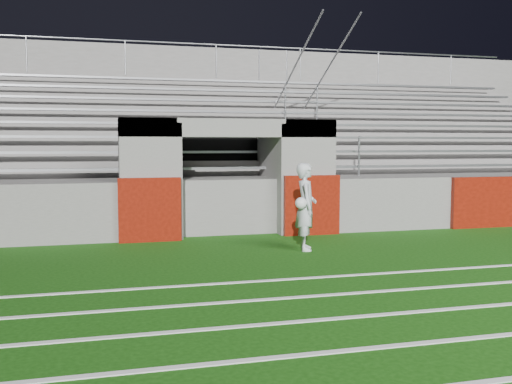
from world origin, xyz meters
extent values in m
plane|color=#13440B|center=(0.00, 0.00, 0.00)|extent=(90.00, 90.00, 0.00)
cube|color=white|center=(0.00, -4.00, 0.01)|extent=(28.00, 0.09, 0.01)
cube|color=white|center=(0.00, -3.00, 0.01)|extent=(28.00, 0.09, 0.01)
cube|color=white|center=(0.00, -2.00, 0.01)|extent=(28.00, 0.09, 0.01)
cube|color=white|center=(0.00, -1.00, 0.01)|extent=(28.00, 0.09, 0.01)
cube|color=slate|center=(-1.80, 3.50, 1.30)|extent=(1.20, 1.00, 2.60)
cube|color=slate|center=(1.80, 3.50, 1.30)|extent=(1.20, 1.00, 2.60)
cube|color=black|center=(0.00, 5.20, 1.25)|extent=(2.60, 0.20, 2.50)
cube|color=slate|center=(-1.15, 4.10, 1.25)|extent=(0.10, 2.20, 2.50)
cube|color=slate|center=(1.15, 4.10, 1.25)|extent=(0.10, 2.20, 2.50)
cube|color=slate|center=(0.00, 3.50, 2.40)|extent=(4.80, 1.00, 0.40)
cube|color=slate|center=(0.00, 7.35, 1.15)|extent=(26.00, 8.00, 0.20)
cube|color=slate|center=(0.00, 7.35, 0.53)|extent=(26.00, 8.00, 1.05)
cube|color=#560F07|center=(-1.80, 2.94, 0.68)|extent=(1.30, 0.15, 1.35)
cube|color=#560F07|center=(1.80, 2.94, 0.68)|extent=(1.30, 0.15, 1.35)
cube|color=#560F07|center=(6.50, 2.94, 0.62)|extent=(2.20, 0.15, 1.25)
cube|color=gray|center=(0.00, 4.43, 1.47)|extent=(23.00, 0.28, 0.06)
cube|color=slate|center=(0.00, 5.28, 1.44)|extent=(24.00, 0.75, 0.38)
cube|color=gray|center=(0.00, 5.18, 1.85)|extent=(23.00, 0.28, 0.06)
cube|color=slate|center=(0.00, 6.03, 1.63)|extent=(24.00, 0.75, 0.76)
cube|color=gray|center=(0.00, 5.93, 2.23)|extent=(23.00, 0.28, 0.06)
cube|color=slate|center=(0.00, 6.78, 1.82)|extent=(24.00, 0.75, 1.14)
cube|color=gray|center=(0.00, 6.68, 2.61)|extent=(23.00, 0.28, 0.06)
cube|color=slate|center=(0.00, 7.53, 2.01)|extent=(24.00, 0.75, 1.52)
cube|color=gray|center=(0.00, 7.43, 2.99)|extent=(23.00, 0.28, 0.06)
cube|color=slate|center=(0.00, 8.28, 2.20)|extent=(24.00, 0.75, 1.90)
cube|color=gray|center=(0.00, 8.18, 3.37)|extent=(23.00, 0.28, 0.06)
cube|color=slate|center=(0.00, 9.03, 2.39)|extent=(24.00, 0.75, 2.28)
cube|color=gray|center=(0.00, 8.93, 3.75)|extent=(23.00, 0.28, 0.06)
cube|color=slate|center=(0.00, 9.78, 2.58)|extent=(24.00, 0.75, 2.66)
cube|color=gray|center=(0.00, 9.68, 4.13)|extent=(23.00, 0.28, 0.06)
cube|color=slate|center=(0.00, 10.45, 2.65)|extent=(26.00, 0.60, 5.29)
cylinder|color=#A5A8AD|center=(2.50, 4.15, 1.75)|extent=(0.05, 0.05, 1.00)
cylinder|color=#A5A8AD|center=(2.50, 7.15, 3.27)|extent=(0.05, 0.05, 1.00)
cylinder|color=#A5A8AD|center=(2.50, 10.15, 4.79)|extent=(0.05, 0.05, 1.00)
cylinder|color=#A5A8AD|center=(2.50, 7.15, 3.77)|extent=(0.05, 6.02, 3.08)
cylinder|color=#A5A8AD|center=(3.50, 4.15, 1.75)|extent=(0.05, 0.05, 1.00)
cylinder|color=#A5A8AD|center=(3.50, 7.15, 3.27)|extent=(0.05, 0.05, 1.00)
cylinder|color=#A5A8AD|center=(3.50, 10.15, 4.79)|extent=(0.05, 0.05, 1.00)
cylinder|color=#A5A8AD|center=(3.50, 7.15, 3.77)|extent=(0.05, 6.02, 3.08)
cylinder|color=#A5A8AD|center=(-5.00, 10.15, 4.84)|extent=(0.05, 0.05, 1.10)
cylinder|color=#A5A8AD|center=(-2.00, 10.15, 4.84)|extent=(0.05, 0.05, 1.10)
cylinder|color=#A5A8AD|center=(1.00, 10.15, 4.84)|extent=(0.05, 0.05, 1.10)
cylinder|color=#A5A8AD|center=(4.00, 10.15, 4.84)|extent=(0.05, 0.05, 1.10)
cylinder|color=#A5A8AD|center=(7.00, 10.15, 4.84)|extent=(0.05, 0.05, 1.10)
cylinder|color=#A5A8AD|center=(10.00, 10.15, 4.84)|extent=(0.05, 0.05, 1.10)
cylinder|color=#A5A8AD|center=(0.00, 10.15, 5.39)|extent=(24.00, 0.05, 0.05)
imported|color=silver|center=(1.05, 1.23, 0.84)|extent=(0.54, 0.70, 1.69)
sphere|color=white|center=(0.88, 1.04, 0.94)|extent=(0.22, 0.22, 0.22)
camera|label=1|loc=(-2.66, -9.08, 2.05)|focal=40.00mm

